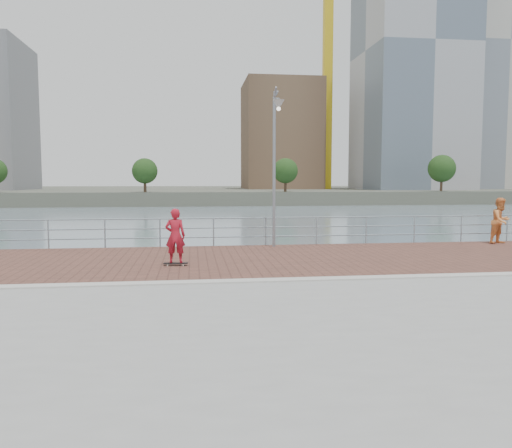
{
  "coord_description": "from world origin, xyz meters",
  "views": [
    {
      "loc": [
        -1.84,
        -12.34,
        2.57
      ],
      "look_at": [
        0.0,
        2.0,
        1.3
      ],
      "focal_mm": 35.0,
      "sensor_mm": 36.0,
      "label": 1
    }
  ],
  "objects": [
    {
      "name": "seawall",
      "position": [
        0.0,
        -5.0,
        -1.0
      ],
      "size": [
        40.0,
        24.0,
        2.0
      ],
      "primitive_type": "cube",
      "color": "gray",
      "rests_on": "ground"
    },
    {
      "name": "skateboard",
      "position": [
        -2.35,
        2.62,
        0.09
      ],
      "size": [
        0.74,
        0.24,
        0.08
      ],
      "rotation": [
        0.0,
        0.0,
        -0.07
      ],
      "color": "black",
      "rests_on": "brick_lane"
    },
    {
      "name": "skateboarder",
      "position": [
        -2.35,
        2.62,
        0.92
      ],
      "size": [
        0.62,
        0.43,
        1.63
      ],
      "primitive_type": "imported",
      "rotation": [
        0.0,
        0.0,
        3.08
      ],
      "color": "#AB1627",
      "rests_on": "skateboard"
    },
    {
      "name": "shoreline_trees",
      "position": [
        -8.51,
        77.0,
        4.5
      ],
      "size": [
        110.17,
        5.19,
        6.93
      ],
      "color": "#473323",
      "rests_on": "far_shore"
    },
    {
      "name": "curb",
      "position": [
        0.0,
        0.0,
        0.03
      ],
      "size": [
        40.0,
        0.4,
        0.06
      ],
      "primitive_type": "cube",
      "color": "#B7B5AD",
      "rests_on": "seawall"
    },
    {
      "name": "tower_crane",
      "position": [
        27.36,
        104.0,
        33.5
      ],
      "size": [
        47.0,
        2.0,
        50.7
      ],
      "color": "gold",
      "rests_on": "far_shore"
    },
    {
      "name": "brick_lane",
      "position": [
        0.0,
        3.6,
        0.01
      ],
      "size": [
        40.0,
        6.8,
        0.02
      ],
      "primitive_type": "cube",
      "color": "brown",
      "rests_on": "seawall"
    },
    {
      "name": "skyline",
      "position": [
        31.18,
        104.34,
        24.96
      ],
      "size": [
        233.0,
        41.0,
        69.57
      ],
      "color": "#ADA38E",
      "rests_on": "far_shore"
    },
    {
      "name": "water",
      "position": [
        0.0,
        0.0,
        -2.0
      ],
      "size": [
        400.0,
        400.0,
        0.0
      ],
      "primitive_type": "plane",
      "color": "slate",
      "rests_on": "ground"
    },
    {
      "name": "guardrail",
      "position": [
        0.0,
        7.0,
        0.69
      ],
      "size": [
        39.06,
        0.06,
        1.13
      ],
      "color": "#8C9EA8",
      "rests_on": "brick_lane"
    },
    {
      "name": "far_shore",
      "position": [
        0.0,
        122.5,
        -0.75
      ],
      "size": [
        320.0,
        95.0,
        2.5
      ],
      "primitive_type": "cube",
      "color": "#4C5142",
      "rests_on": "ground"
    },
    {
      "name": "street_lamp",
      "position": [
        1.27,
        6.08,
        4.07
      ],
      "size": [
        0.42,
        1.22,
        5.73
      ],
      "color": "gray",
      "rests_on": "brick_lane"
    },
    {
      "name": "bystander",
      "position": [
        10.49,
        6.24,
        0.95
      ],
      "size": [
        1.09,
        0.97,
        1.85
      ],
      "primitive_type": "imported",
      "rotation": [
        0.0,
        0.0,
        0.35
      ],
      "color": "#EE8C46",
      "rests_on": "brick_lane"
    }
  ]
}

